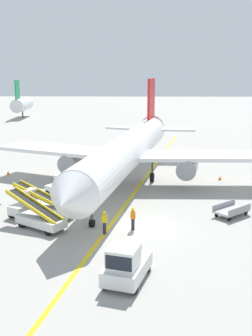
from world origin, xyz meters
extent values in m
plane|color=#9E9B93|center=(0.00, 0.00, 0.00)|extent=(300.00, 300.00, 0.00)
cube|color=yellow|center=(-1.40, 5.00, 0.00)|extent=(16.23, 78.46, 0.01)
cylinder|color=white|center=(-1.40, 11.16, 3.45)|extent=(9.21, 30.06, 3.30)
cone|color=white|center=(-4.62, -4.72, 3.45)|extent=(3.65, 3.00, 3.23)
cone|color=white|center=(1.87, 27.23, 3.85)|extent=(3.63, 3.37, 3.14)
cube|color=white|center=(6.24, 11.14, 3.05)|extent=(13.04, 4.52, 0.36)
cylinder|color=gray|center=(4.44, 10.48, 2.05)|extent=(2.50, 3.51, 1.90)
cube|color=white|center=(-8.44, 14.12, 3.05)|extent=(13.68, 9.22, 0.36)
cylinder|color=gray|center=(-7.03, 12.81, 2.05)|extent=(2.50, 3.51, 1.90)
cube|color=red|center=(1.39, 24.88, 7.50)|extent=(1.07, 3.98, 5.20)
cube|color=white|center=(4.25, 23.89, 3.85)|extent=(5.32, 2.51, 0.24)
cube|color=white|center=(-1.63, 25.08, 3.85)|extent=(5.64, 3.81, 0.24)
cylinder|color=#4C4C51|center=(-3.69, -0.11, 1.56)|extent=(0.20, 0.20, 3.12)
cylinder|color=black|center=(-3.69, -0.11, 0.28)|extent=(0.45, 0.62, 0.56)
cylinder|color=#4C4C51|center=(1.16, 12.68, 1.56)|extent=(0.20, 0.20, 3.12)
cylinder|color=black|center=(1.16, 12.68, 0.48)|extent=(0.53, 1.01, 0.96)
cylinder|color=#4C4C51|center=(-3.15, 13.56, 1.56)|extent=(0.20, 0.20, 3.12)
cylinder|color=black|center=(-3.15, 13.56, 0.48)|extent=(0.53, 1.01, 0.96)
cube|color=black|center=(-4.23, -2.76, 3.80)|extent=(2.95, 1.54, 0.60)
cube|color=silver|center=(-0.95, -8.11, 0.70)|extent=(2.86, 3.99, 0.80)
cube|color=silver|center=(-1.13, -8.72, 1.65)|extent=(1.92, 1.99, 1.10)
cube|color=black|center=(-1.35, -9.46, 1.65)|extent=(1.39, 0.49, 0.77)
cylinder|color=black|center=(-0.54, -9.55, 0.30)|extent=(0.38, 0.64, 0.60)
cylinder|color=black|center=(-2.09, -9.09, 0.30)|extent=(0.38, 0.64, 0.60)
cylinder|color=black|center=(0.19, -7.14, 0.30)|extent=(0.38, 0.64, 0.60)
cylinder|color=black|center=(-1.36, -6.67, 0.30)|extent=(0.38, 0.64, 0.60)
cube|color=silver|center=(-7.40, 7.31, 0.65)|extent=(2.71, 2.46, 0.70)
cube|color=silver|center=(-7.06, 7.07, 1.55)|extent=(1.48, 1.47, 1.10)
cube|color=black|center=(-6.64, 6.77, 1.55)|extent=(0.63, 0.84, 0.77)
cylinder|color=black|center=(-6.40, 7.27, 0.30)|extent=(0.62, 0.53, 0.60)
cylinder|color=black|center=(-7.04, 6.37, 0.30)|extent=(0.62, 0.53, 0.60)
cylinder|color=black|center=(-7.76, 8.25, 0.30)|extent=(0.62, 0.53, 0.60)
cylinder|color=black|center=(-8.40, 7.35, 0.30)|extent=(0.62, 0.53, 0.60)
cube|color=silver|center=(-9.21, 2.13, 0.65)|extent=(2.34, 2.73, 0.70)
cube|color=silver|center=(-8.99, 2.50, 1.55)|extent=(1.44, 1.46, 1.10)
cube|color=black|center=(-8.73, 2.94, 1.55)|extent=(0.88, 0.56, 0.77)
cylinder|color=black|center=(-9.26, 3.14, 0.30)|extent=(0.49, 0.63, 0.60)
cylinder|color=black|center=(-8.30, 2.58, 0.30)|extent=(0.49, 0.63, 0.60)
cylinder|color=black|center=(-10.11, 1.69, 0.30)|extent=(0.49, 0.63, 0.60)
cylinder|color=black|center=(-9.16, 1.13, 0.30)|extent=(0.49, 0.63, 0.60)
cube|color=silver|center=(-7.15, 1.89, 0.60)|extent=(4.08, 2.83, 0.60)
cylinder|color=black|center=(-8.62, 1.81, 0.30)|extent=(0.64, 0.43, 0.60)
cylinder|color=black|center=(-8.13, 2.99, 0.30)|extent=(0.64, 0.43, 0.60)
cylinder|color=black|center=(-6.16, 0.80, 0.30)|extent=(0.64, 0.43, 0.60)
cylinder|color=black|center=(-5.67, 1.98, 0.30)|extent=(0.64, 0.43, 0.60)
cube|color=black|center=(-7.70, 2.12, 1.55)|extent=(4.96, 2.73, 1.76)
cube|color=yellow|center=(-7.87, 1.70, 1.67)|extent=(4.67, 1.98, 1.84)
cube|color=yellow|center=(-7.53, 2.54, 1.67)|extent=(4.67, 1.98, 1.84)
cube|color=silver|center=(-7.31, -0.59, 0.60)|extent=(4.00, 3.32, 0.60)
cylinder|color=black|center=(-8.77, -0.40, 0.30)|extent=(0.62, 0.51, 0.60)
cylinder|color=black|center=(-8.08, 0.67, 0.30)|extent=(0.62, 0.51, 0.60)
cylinder|color=black|center=(-6.54, -1.85, 0.30)|extent=(0.62, 0.51, 0.60)
cylinder|color=black|center=(-5.84, -0.78, 0.30)|extent=(0.62, 0.51, 0.60)
cube|color=black|center=(-7.81, -0.27, 1.55)|extent=(4.68, 3.47, 1.76)
cube|color=yellow|center=(-8.06, -0.64, 1.67)|extent=(4.26, 2.80, 1.84)
cube|color=yellow|center=(-7.57, 0.11, 1.67)|extent=(4.26, 2.80, 1.84)
cube|color=#A5A5A8|center=(7.00, 2.48, 0.44)|extent=(3.10, 2.97, 0.16)
cube|color=#4C4C51|center=(8.40, 3.69, 0.42)|extent=(0.73, 0.65, 0.08)
cylinder|color=#4C4C51|center=(8.74, 3.99, 0.42)|extent=(0.12, 0.12, 0.05)
cube|color=gray|center=(6.51, 3.05, 0.69)|extent=(2.15, 1.88, 0.50)
cube|color=gray|center=(7.49, 1.91, 0.69)|extent=(2.15, 1.88, 0.50)
cylinder|color=black|center=(7.40, 3.62, 0.18)|extent=(0.35, 0.33, 0.36)
cylinder|color=black|center=(8.19, 2.71, 0.18)|extent=(0.35, 0.33, 0.36)
cylinder|color=black|center=(5.81, 2.24, 0.18)|extent=(0.35, 0.33, 0.36)
cylinder|color=black|center=(6.60, 1.34, 0.18)|extent=(0.35, 0.33, 0.36)
cylinder|color=#4C4C51|center=(-11.57, 3.65, 0.42)|extent=(0.12, 0.12, 0.05)
cylinder|color=#26262D|center=(-2.67, -1.46, 0.42)|extent=(0.24, 0.24, 0.85)
cube|color=yellow|center=(-2.67, -1.46, 1.13)|extent=(0.36, 0.22, 0.56)
sphere|color=tan|center=(-2.67, -1.46, 1.52)|extent=(0.20, 0.20, 0.20)
sphere|color=yellow|center=(-2.67, -1.46, 1.58)|extent=(0.24, 0.24, 0.24)
cylinder|color=#26262D|center=(-0.69, -0.65, 0.42)|extent=(0.24, 0.24, 0.85)
cube|color=orange|center=(-0.69, -0.65, 1.13)|extent=(0.36, 0.22, 0.56)
sphere|color=#9E7051|center=(-0.69, -0.65, 1.52)|extent=(0.20, 0.20, 0.20)
sphere|color=yellow|center=(-0.69, -0.65, 1.58)|extent=(0.24, 0.24, 0.24)
cone|color=orange|center=(8.24, 13.63, 0.22)|extent=(0.36, 0.36, 0.44)
cone|color=orange|center=(-14.43, 15.34, 0.22)|extent=(0.36, 0.36, 0.44)
cylinder|color=silver|center=(-27.26, 70.68, 3.10)|extent=(3.00, 10.00, 3.00)
cylinder|color=#3F3F3F|center=(-27.26, 70.68, 0.80)|extent=(0.30, 0.30, 1.60)
cube|color=#198C4C|center=(-27.26, 67.18, 6.60)|extent=(0.24, 3.20, 4.40)
camera|label=1|loc=(-0.51, -29.39, 11.26)|focal=45.58mm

